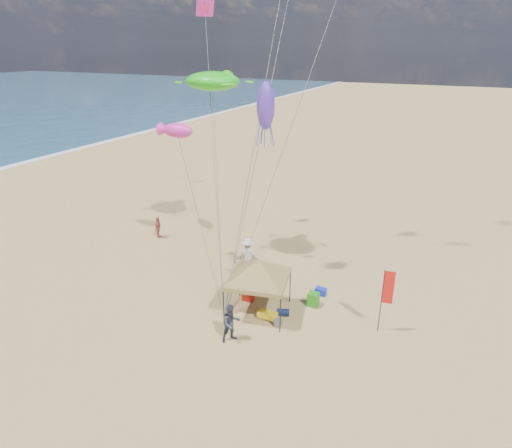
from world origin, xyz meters
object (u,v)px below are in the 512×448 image
(person_near_b, at_px, (231,323))
(cooler_blue, at_px, (321,291))
(canopy_tent, at_px, (258,262))
(chair_yellow, at_px, (242,282))
(person_near_c, at_px, (248,254))
(person_far_a, at_px, (158,227))
(cooler_red, at_px, (248,297))
(beach_cart, at_px, (267,315))
(person_near_a, at_px, (239,267))
(chair_green, at_px, (313,299))
(feather_flag, at_px, (386,291))

(person_near_b, bearing_deg, cooler_blue, 15.16)
(canopy_tent, xyz_separation_m, cooler_blue, (2.20, 2.94, -2.56))
(cooler_blue, bearing_deg, chair_yellow, -164.31)
(person_near_c, height_order, person_far_a, person_near_c)
(chair_yellow, xyz_separation_m, person_near_b, (1.75, -4.27, 0.55))
(cooler_red, relative_size, beach_cart, 0.60)
(person_near_a, height_order, person_far_a, person_near_a)
(chair_green, xyz_separation_m, person_far_a, (-12.18, 3.47, 0.38))
(canopy_tent, relative_size, chair_yellow, 7.47)
(person_far_a, bearing_deg, person_near_a, -127.04)
(cooler_red, xyz_separation_m, chair_yellow, (-0.90, 1.01, 0.16))
(person_far_a, bearing_deg, person_near_b, -145.29)
(chair_green, height_order, person_near_b, person_near_b)
(person_near_b, height_order, person_near_c, person_near_c)
(chair_green, height_order, person_far_a, person_far_a)
(feather_flag, bearing_deg, beach_cart, -165.46)
(cooler_red, bearing_deg, cooler_blue, 34.21)
(feather_flag, relative_size, cooler_red, 5.85)
(cooler_blue, relative_size, beach_cart, 0.60)
(canopy_tent, bearing_deg, cooler_blue, 53.13)
(cooler_blue, relative_size, person_near_a, 0.34)
(person_near_a, bearing_deg, cooler_blue, -179.12)
(feather_flag, distance_m, chair_green, 4.00)
(canopy_tent, distance_m, feather_flag, 5.85)
(cooler_red, xyz_separation_m, person_near_a, (-1.47, 1.74, 0.60))
(beach_cart, bearing_deg, feather_flag, 14.54)
(canopy_tent, height_order, chair_yellow, canopy_tent)
(chair_yellow, bearing_deg, beach_cart, -39.71)
(feather_flag, xyz_separation_m, person_near_b, (-5.82, -3.55, -1.21))
(feather_flag, bearing_deg, person_near_a, 169.89)
(person_far_a, bearing_deg, canopy_tent, -134.98)
(cooler_blue, distance_m, person_near_a, 4.68)
(feather_flag, bearing_deg, cooler_blue, 152.08)
(canopy_tent, xyz_separation_m, feather_flag, (5.71, 1.08, -0.64))
(feather_flag, relative_size, person_near_c, 1.66)
(beach_cart, xyz_separation_m, person_near_c, (-3.11, 4.09, 0.75))
(canopy_tent, bearing_deg, person_far_a, 152.29)
(person_near_b, bearing_deg, canopy_tent, 35.77)
(chair_green, height_order, beach_cart, chair_green)
(cooler_blue, relative_size, person_near_c, 0.28)
(person_near_a, distance_m, person_near_b, 5.52)
(feather_flag, height_order, person_near_a, feather_flag)
(beach_cart, bearing_deg, person_near_b, -107.74)
(person_near_b, bearing_deg, beach_cart, 20.53)
(cooler_red, bearing_deg, chair_yellow, 131.97)
(cooler_blue, distance_m, person_near_b, 5.93)
(beach_cart, relative_size, person_near_b, 0.50)
(person_near_a, bearing_deg, feather_flag, 165.71)
(canopy_tent, height_order, person_far_a, canopy_tent)
(cooler_blue, xyz_separation_m, person_near_c, (-4.70, 0.91, 0.76))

